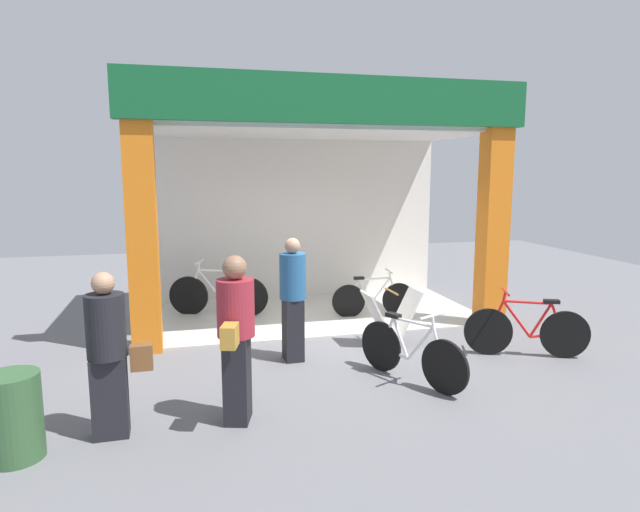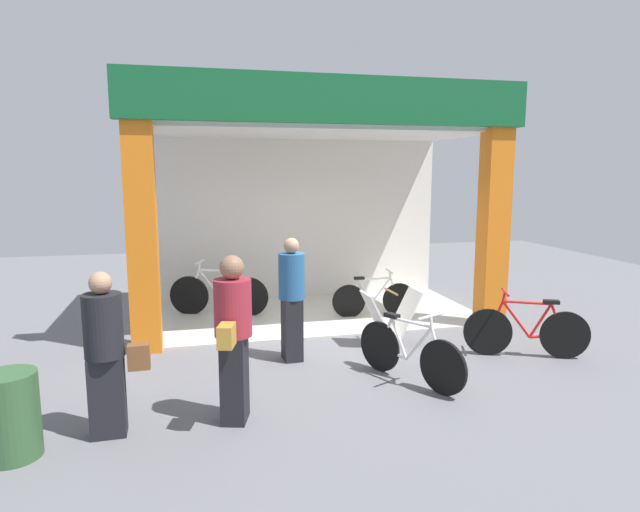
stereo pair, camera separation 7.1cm
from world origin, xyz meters
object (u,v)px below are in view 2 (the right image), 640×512
object	(u,v)px
bicycle_inside_0	(374,298)
pedestrian_1	(233,336)
bicycle_inside_1	(219,294)
pedestrian_0	(106,353)
sandwich_board_sign	(391,318)
trash_bin	(11,416)
pedestrian_2	(292,298)
bicycle_parked_1	(409,353)
bicycle_parked_0	(527,331)

from	to	relation	value
bicycle_inside_0	pedestrian_1	bearing A→B (deg)	-127.56
bicycle_inside_0	pedestrian_1	xyz separation A→B (m)	(-2.68, -3.49, 0.57)
bicycle_inside_1	pedestrian_0	xyz separation A→B (m)	(-1.26, -4.22, 0.44)
bicycle_inside_0	sandwich_board_sign	world-z (taller)	bicycle_inside_0
pedestrian_0	trash_bin	world-z (taller)	pedestrian_0
pedestrian_2	bicycle_inside_0	bearing A→B (deg)	45.63
bicycle_parked_1	trash_bin	distance (m)	4.18
pedestrian_0	pedestrian_2	xyz separation A→B (m)	(2.09, 1.69, 0.03)
bicycle_inside_1	sandwich_board_sign	size ratio (longest dim) A/B	2.01
pedestrian_1	trash_bin	size ratio (longest dim) A/B	2.19
bicycle_inside_0	sandwich_board_sign	distance (m)	1.53
bicycle_parked_1	bicycle_inside_0	bearing A→B (deg)	79.15
bicycle_inside_1	trash_bin	size ratio (longest dim) A/B	2.16
bicycle_inside_0	pedestrian_0	xyz separation A→B (m)	(-3.87, -3.51, 0.50)
pedestrian_0	pedestrian_1	size ratio (longest dim) A/B	0.94
bicycle_parked_1	pedestrian_0	size ratio (longest dim) A/B	0.92
bicycle_inside_1	pedestrian_0	distance (m)	4.42
bicycle_inside_0	bicycle_parked_0	xyz separation A→B (m)	(1.34, -2.46, 0.04)
bicycle_inside_1	bicycle_parked_1	bearing A→B (deg)	-60.53
bicycle_inside_1	trash_bin	distance (m)	4.90
bicycle_parked_0	sandwich_board_sign	distance (m)	1.87
pedestrian_0	trash_bin	distance (m)	0.93
pedestrian_0	bicycle_inside_1	bearing A→B (deg)	73.34
pedestrian_0	pedestrian_2	distance (m)	2.69
bicycle_parked_1	pedestrian_0	bearing A→B (deg)	-169.96
pedestrian_1	pedestrian_2	world-z (taller)	pedestrian_1
sandwich_board_sign	pedestrian_0	xyz separation A→B (m)	(-3.61, -2.01, 0.42)
bicycle_inside_1	bicycle_parked_0	bearing A→B (deg)	-38.73
bicycle_inside_1	pedestrian_2	size ratio (longest dim) A/B	1.02
sandwich_board_sign	bicycle_parked_1	bearing A→B (deg)	-101.90
bicycle_inside_1	bicycle_parked_0	world-z (taller)	bicycle_inside_1
sandwich_board_sign	pedestrian_1	distance (m)	3.17
sandwich_board_sign	pedestrian_0	world-z (taller)	pedestrian_0
bicycle_parked_0	pedestrian_0	bearing A→B (deg)	-168.64
bicycle_inside_0	bicycle_parked_0	size ratio (longest dim) A/B	0.94
bicycle_parked_1	sandwich_board_sign	bearing A→B (deg)	78.10
sandwich_board_sign	bicycle_inside_1	bearing A→B (deg)	136.74
bicycle_inside_0	pedestrian_2	world-z (taller)	pedestrian_2
bicycle_inside_0	pedestrian_2	xyz separation A→B (m)	(-1.78, -1.82, 0.53)
pedestrian_0	bicycle_inside_0	bearing A→B (deg)	42.18
pedestrian_1	trash_bin	bearing A→B (deg)	-172.52
sandwich_board_sign	pedestrian_1	world-z (taller)	pedestrian_1
bicycle_parked_0	pedestrian_2	world-z (taller)	pedestrian_2
bicycle_inside_1	bicycle_parked_0	xyz separation A→B (m)	(3.95, -3.17, -0.02)
pedestrian_0	trash_bin	size ratio (longest dim) A/B	2.06
bicycle_inside_1	pedestrian_2	bearing A→B (deg)	-71.85
bicycle_inside_1	pedestrian_2	world-z (taller)	pedestrian_2
bicycle_inside_1	bicycle_parked_0	distance (m)	5.07
bicycle_inside_1	trash_bin	world-z (taller)	bicycle_inside_1
bicycle_inside_0	bicycle_inside_1	size ratio (longest dim) A/B	0.88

